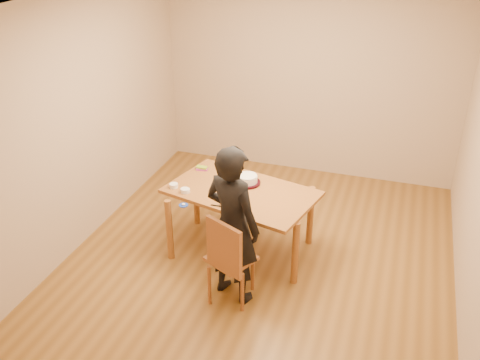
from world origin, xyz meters
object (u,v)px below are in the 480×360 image
(cake_plate, at_px, (247,183))
(dining_table, at_px, (241,192))
(dining_chair, at_px, (231,258))
(cake, at_px, (247,179))
(person, at_px, (232,225))

(cake_plate, bearing_deg, dining_table, -93.85)
(dining_chair, height_order, cake, cake)
(person, bearing_deg, dining_table, -58.41)
(dining_chair, relative_size, cake_plate, 1.37)
(cake, relative_size, person, 0.13)
(cake, xyz_separation_m, person, (0.14, -0.90, -0.01))
(dining_chair, distance_m, cake_plate, 1.01)
(cake, distance_m, person, 0.91)
(dining_chair, height_order, person, person)
(cake_plate, distance_m, person, 0.91)
(cake, bearing_deg, cake_plate, 0.00)
(cake, bearing_deg, dining_chair, -81.67)
(dining_table, height_order, cake_plate, cake_plate)
(cake_plate, bearing_deg, person, -81.26)
(dining_chair, bearing_deg, cake, 124.47)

